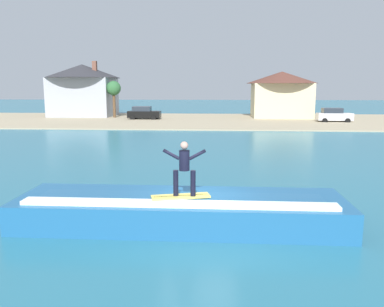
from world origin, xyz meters
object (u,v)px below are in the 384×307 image
at_px(surfboard, 181,196).
at_px(surfer, 184,166).
at_px(wave_crest, 181,210).
at_px(car_near_shore, 144,113).
at_px(car_far_shore, 334,115).
at_px(tree_tall_bare, 114,89).
at_px(house_gabled_white, 281,92).
at_px(house_with_chimney, 83,87).

xyz_separation_m(surfboard, surfer, (0.12, -0.01, 0.98)).
bearing_deg(surfboard, wave_crest, 96.33).
distance_m(car_near_shore, car_far_shore, 25.03).
distance_m(wave_crest, tree_tall_bare, 45.75).
relative_size(surfboard, tree_tall_bare, 0.35).
xyz_separation_m(wave_crest, surfboard, (0.05, -0.43, 0.58)).
bearing_deg(wave_crest, house_gabled_white, 77.27).
xyz_separation_m(surfer, car_far_shore, (15.67, 38.84, -1.11)).
distance_m(surfer, car_far_shore, 41.90).
relative_size(surfer, house_with_chimney, 0.15).
relative_size(wave_crest, house_with_chimney, 0.94).
bearing_deg(wave_crest, car_far_shore, 67.59).
height_order(car_far_shore, tree_tall_bare, tree_tall_bare).
xyz_separation_m(wave_crest, car_far_shore, (15.84, 38.40, 0.45)).
xyz_separation_m(surfboard, tree_tall_bare, (-13.89, 43.88, 3.10)).
distance_m(surfer, car_near_shore, 42.42).
bearing_deg(surfboard, house_gabled_white, 77.45).
xyz_separation_m(surfboard, car_near_shore, (-9.11, 41.37, -0.12)).
height_order(house_with_chimney, tree_tall_bare, house_with_chimney).
relative_size(surfer, car_far_shore, 0.39).
bearing_deg(house_gabled_white, house_with_chimney, 178.79).
bearing_deg(house_with_chimney, tree_tall_bare, -25.18).
distance_m(surfboard, house_gabled_white, 46.99).
bearing_deg(house_with_chimney, car_near_shore, -26.36).
height_order(wave_crest, car_near_shore, car_near_shore).
height_order(surfboard, house_with_chimney, house_with_chimney).
xyz_separation_m(house_with_chimney, tree_tall_bare, (5.37, -2.53, -0.34)).
height_order(surfboard, house_gabled_white, house_gabled_white).
bearing_deg(house_gabled_white, surfboard, -102.55).
distance_m(car_far_shore, house_with_chimney, 36.04).
height_order(car_near_shore, car_far_shore, same).
height_order(surfboard, surfer, surfer).
height_order(surfer, house_gabled_white, house_gabled_white).
relative_size(surfboard, house_gabled_white, 0.19).
distance_m(house_gabled_white, tree_tall_bare, 24.17).
distance_m(car_near_shore, tree_tall_bare, 6.29).
xyz_separation_m(surfer, house_gabled_white, (10.07, 45.80, 1.75)).
height_order(house_with_chimney, house_gabled_white, house_with_chimney).
relative_size(car_far_shore, house_gabled_white, 0.42).
bearing_deg(surfer, surfboard, 174.05).
relative_size(surfboard, surfer, 1.11).
bearing_deg(surfer, car_near_shore, 102.57).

